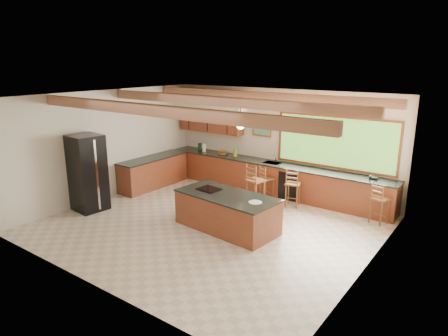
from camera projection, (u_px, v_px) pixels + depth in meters
The scene contains 9 objects.
ground at pixel (210, 225), 9.45m from camera, with size 7.20×7.20×0.00m, color beige.
room_shell at pixel (221, 128), 9.47m from camera, with size 7.27×6.54×3.02m.
counter_run at pixel (241, 176), 11.76m from camera, with size 7.12×3.10×1.22m.
island at pixel (227, 212), 9.15m from camera, with size 2.47×1.33×0.85m.
refrigerator at pixel (88, 173), 10.20m from camera, with size 0.84×0.82×1.97m.
bar_stool_a at pixel (266, 179), 11.11m from camera, with size 0.44×0.45×0.94m.
bar_stool_b at pixel (254, 181), 10.51m from camera, with size 0.48×0.48×1.15m.
bar_stool_c at pixel (292, 185), 10.46m from camera, with size 0.45×0.45×1.04m.
bar_stool_d at pixel (380, 200), 9.34m from camera, with size 0.46×0.46×1.03m.
Camera 1 is at (5.43, -6.89, 3.77)m, focal length 32.00 mm.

